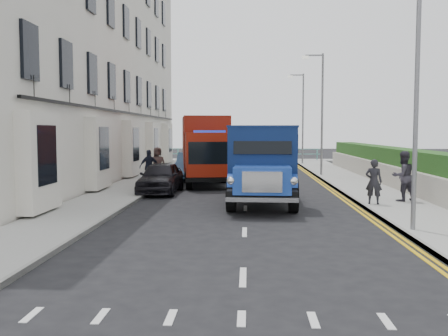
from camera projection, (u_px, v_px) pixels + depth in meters
ground at (245, 219)px, 14.95m from camera, size 120.00×120.00×0.00m
pavement_west at (139, 184)px, 24.16m from camera, size 2.40×38.00×0.12m
pavement_east at (358, 185)px, 23.65m from camera, size 2.60×38.00×0.12m
promenade at (247, 160)px, 43.83m from camera, size 30.00×2.50×0.12m
sea_plane at (247, 148)px, 74.71m from camera, size 120.00×120.00×0.00m
terrace_west at (77, 49)px, 27.82m from camera, size 6.31×30.20×14.25m
garden_east at (399, 168)px, 23.50m from camera, size 1.45×28.00×1.75m
seafront_railing at (247, 155)px, 42.99m from camera, size 13.00×0.08×1.11m
lamp_near at (412, 76)px, 12.46m from camera, size 1.23×0.18×7.00m
lamp_mid at (320, 107)px, 28.39m from camera, size 1.23×0.18×7.00m
lamp_far at (301, 113)px, 38.35m from camera, size 1.23×0.18×7.00m
bedford_lorry at (262, 171)px, 17.02m from camera, size 2.51×5.93×2.76m
red_lorry at (206, 148)px, 24.90m from camera, size 3.09×6.64×3.35m
parked_car_front at (161, 177)px, 21.05m from camera, size 1.64×3.94×1.33m
parked_car_mid at (193, 166)px, 26.99m from camera, size 1.61×4.45×1.46m
parked_car_rear at (207, 161)px, 32.95m from camera, size 2.06×4.49×1.27m
seafront_car_left at (204, 155)px, 40.15m from camera, size 2.79×5.05×1.34m
seafront_car_right at (261, 154)px, 40.99m from camera, size 3.23×4.80×1.52m
pedestrian_east_near at (374, 182)px, 17.10m from camera, size 0.65×0.53×1.55m
pedestrian_east_far at (403, 176)px, 17.79m from camera, size 1.06×0.94×1.79m
pedestrian_west_near at (149, 167)px, 23.65m from camera, size 1.03×0.78×1.62m
pedestrian_west_far at (157, 164)px, 24.68m from camera, size 0.98×0.81×1.71m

